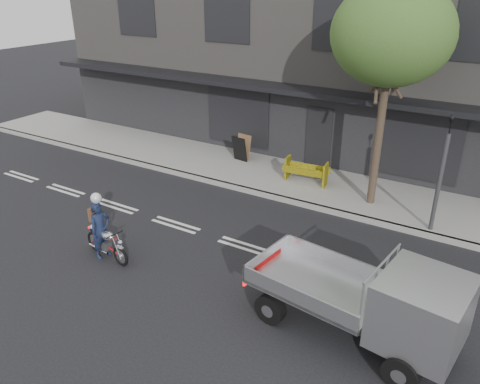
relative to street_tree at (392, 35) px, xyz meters
name	(u,v)px	position (x,y,z in m)	size (l,w,h in m)	color
ground	(245,247)	(-2.20, -4.20, -5.28)	(80.00, 80.00, 0.00)	black
sidewalk	(312,184)	(-2.20, 0.50, -5.20)	(32.00, 3.20, 0.15)	gray
kerb	(293,201)	(-2.20, -1.10, -5.20)	(32.00, 0.20, 0.15)	gray
building_main	(379,46)	(-2.20, 7.10, -1.28)	(26.00, 10.00, 8.00)	slate
street_tree	(392,35)	(0.00, 0.00, 0.00)	(3.40, 3.40, 6.74)	#382B21
traffic_light_pole	(440,181)	(2.00, -0.85, -3.63)	(0.12, 0.12, 3.50)	#2D2D30
motorcycle	(106,242)	(-5.04, -6.51, -4.83)	(1.69, 0.49, 0.88)	black
rider	(101,230)	(-5.19, -6.51, -4.49)	(0.57, 0.37, 1.57)	#141D38
flatbed_ute	(399,307)	(2.27, -6.13, -4.16)	(4.40, 2.24, 1.95)	black
construction_barrier	(304,173)	(-2.43, 0.20, -4.70)	(1.53, 0.61, 0.86)	yellow
sandwich_board	(239,149)	(-5.48, 0.97, -4.63)	(0.62, 0.42, 0.99)	black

